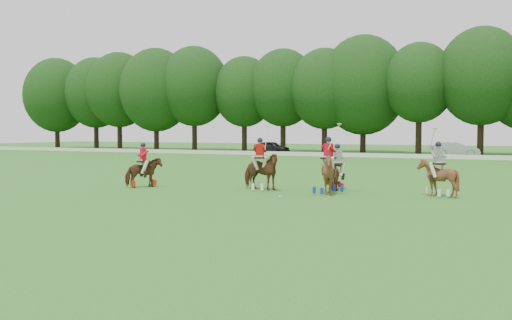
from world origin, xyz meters
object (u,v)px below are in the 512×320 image
at_px(polo_stripe_b, 438,177).
at_px(polo_ball, 280,197).
at_px(car_left, 272,147).
at_px(car_mid, 455,150).
at_px(polo_stripe_a, 337,174).
at_px(polo_red_b, 260,171).
at_px(polo_red_a, 143,171).
at_px(polo_red_c, 328,173).

relative_size(polo_stripe_b, polo_ball, 31.58).
xyz_separation_m(car_left, polo_ball, (18.58, -40.60, -0.70)).
distance_m(car_mid, polo_stripe_b, 37.50).
relative_size(car_mid, polo_stripe_a, 2.20).
xyz_separation_m(car_mid, polo_red_b, (-4.25, -38.24, 0.11)).
bearing_deg(polo_red_b, polo_stripe_b, 6.67).
height_order(polo_red_a, polo_stripe_b, polo_stripe_b).
bearing_deg(polo_stripe_a, car_left, 118.36).
height_order(polo_red_a, polo_stripe_a, polo_red_a).
height_order(polo_stripe_a, polo_stripe_b, polo_stripe_b).
xyz_separation_m(car_mid, polo_red_c, (-0.83, -38.59, 0.15)).
bearing_deg(polo_red_b, car_left, 113.42).
xyz_separation_m(polo_red_a, polo_stripe_b, (13.46, 2.19, 0.05)).
xyz_separation_m(polo_red_a, polo_red_b, (5.67, 1.27, 0.11)).
height_order(polo_stripe_a, polo_ball, polo_stripe_a).
bearing_deg(car_left, polo_stripe_b, -144.57).
bearing_deg(polo_stripe_b, polo_red_c, -163.90).
distance_m(car_left, polo_stripe_b, 44.57).
height_order(polo_red_a, polo_red_c, polo_red_c).
xyz_separation_m(car_left, polo_red_a, (10.90, -39.52, 0.03)).
relative_size(car_left, polo_stripe_a, 2.03).
relative_size(car_mid, polo_red_b, 1.58).
distance_m(polo_red_c, polo_stripe_a, 2.04).
xyz_separation_m(car_mid, polo_ball, (-2.23, -40.60, -0.73)).
bearing_deg(polo_ball, polo_red_a, 171.98).
height_order(car_mid, polo_red_c, polo_red_c).
bearing_deg(car_left, polo_red_b, -154.27).
bearing_deg(polo_stripe_a, polo_ball, -106.11).
distance_m(car_left, polo_ball, 44.65).
xyz_separation_m(car_mid, polo_stripe_a, (-1.07, -36.57, -0.02)).
distance_m(polo_red_a, polo_red_c, 9.14).
relative_size(car_left, polo_ball, 48.32).
height_order(polo_red_a, polo_ball, polo_red_a).
xyz_separation_m(polo_red_a, polo_red_c, (9.09, 0.93, 0.15)).
distance_m(polo_red_a, polo_ball, 7.79).
relative_size(car_left, polo_red_a, 2.00).
relative_size(polo_red_c, polo_stripe_a, 1.42).
bearing_deg(polo_red_a, polo_red_b, 12.68).
height_order(car_mid, polo_ball, car_mid).
bearing_deg(polo_red_b, car_mid, 83.65).
height_order(polo_red_b, polo_stripe_b, polo_red_b).
distance_m(car_mid, polo_red_c, 38.60).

